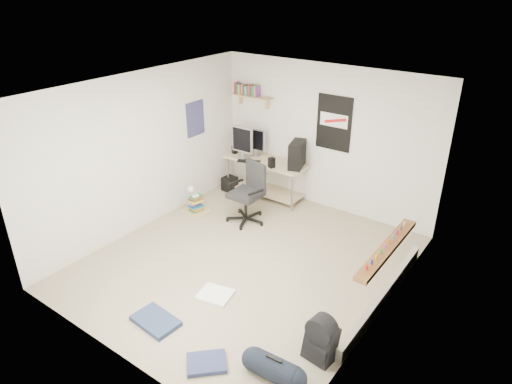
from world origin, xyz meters
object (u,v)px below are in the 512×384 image
Objects in this scene: duffel_bag at (274,368)px; book_stack at (196,204)px; desk at (267,177)px; office_chair at (246,195)px; backpack at (321,343)px.

duffel_bag is 1.24× the size of book_stack.
office_chair reaches higher than desk.
office_chair is at bearing 128.69° from duffel_bag.
office_chair is at bearing -81.11° from desk.
backpack reaches higher than book_stack.
office_chair is at bearing 14.72° from book_stack.
book_stack is at bearing 141.21° from duffel_bag.
office_chair reaches higher than duffel_bag.
duffel_bag reaches higher than book_stack.
backpack is 0.59m from duffel_bag.
office_chair is 3.16m from backpack.
desk reaches higher than backpack.
backpack reaches higher than duffel_bag.
office_chair reaches higher than book_stack.
desk is 3.08× the size of duffel_bag.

